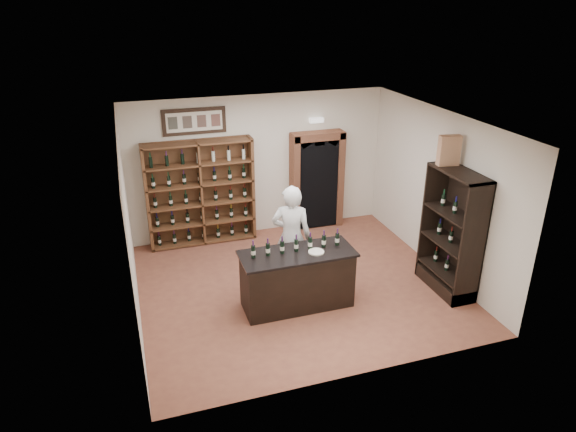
% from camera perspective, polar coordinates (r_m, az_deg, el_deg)
% --- Properties ---
extents(floor, '(5.50, 5.50, 0.00)m').
position_cam_1_polar(floor, '(9.38, 0.97, -7.70)').
color(floor, brown).
rests_on(floor, ground).
extents(ceiling, '(5.50, 5.50, 0.00)m').
position_cam_1_polar(ceiling, '(8.23, 1.11, 10.45)').
color(ceiling, white).
rests_on(ceiling, wall_back).
extents(wall_back, '(5.50, 0.04, 3.00)m').
position_cam_1_polar(wall_back, '(10.94, -3.24, 5.62)').
color(wall_back, beige).
rests_on(wall_back, ground).
extents(wall_left, '(0.04, 5.00, 3.00)m').
position_cam_1_polar(wall_left, '(8.29, -17.25, -1.54)').
color(wall_left, beige).
rests_on(wall_left, ground).
extents(wall_right, '(0.04, 5.00, 3.00)m').
position_cam_1_polar(wall_right, '(9.88, 16.32, 2.66)').
color(wall_right, beige).
rests_on(wall_right, ground).
extents(wine_shelf, '(2.20, 0.38, 2.20)m').
position_cam_1_polar(wine_shelf, '(10.68, -9.71, 2.57)').
color(wine_shelf, brown).
rests_on(wine_shelf, ground).
extents(framed_picture, '(1.25, 0.04, 0.52)m').
position_cam_1_polar(framed_picture, '(10.39, -10.38, 10.31)').
color(framed_picture, black).
rests_on(framed_picture, wall_back).
extents(arched_doorway, '(1.17, 0.35, 2.17)m').
position_cam_1_polar(arched_doorway, '(11.27, 3.20, 4.22)').
color(arched_doorway, black).
rests_on(arched_doorway, ground).
extents(emergency_light, '(0.30, 0.10, 0.10)m').
position_cam_1_polar(emergency_light, '(11.00, 3.18, 10.58)').
color(emergency_light, white).
rests_on(emergency_light, wall_back).
extents(tasting_counter, '(1.88, 0.78, 1.00)m').
position_cam_1_polar(tasting_counter, '(8.58, 1.03, -7.07)').
color(tasting_counter, black).
rests_on(tasting_counter, ground).
extents(counter_bottle_0, '(0.07, 0.07, 0.30)m').
position_cam_1_polar(counter_bottle_0, '(8.16, -3.88, -3.95)').
color(counter_bottle_0, black).
rests_on(counter_bottle_0, tasting_counter).
extents(counter_bottle_1, '(0.07, 0.07, 0.30)m').
position_cam_1_polar(counter_bottle_1, '(8.21, -2.25, -3.72)').
color(counter_bottle_1, black).
rests_on(counter_bottle_1, tasting_counter).
extents(counter_bottle_2, '(0.07, 0.07, 0.30)m').
position_cam_1_polar(counter_bottle_2, '(8.27, -0.65, -3.49)').
color(counter_bottle_2, black).
rests_on(counter_bottle_2, tasting_counter).
extents(counter_bottle_3, '(0.07, 0.07, 0.30)m').
position_cam_1_polar(counter_bottle_3, '(8.34, 0.93, -3.25)').
color(counter_bottle_3, black).
rests_on(counter_bottle_3, tasting_counter).
extents(counter_bottle_4, '(0.07, 0.07, 0.30)m').
position_cam_1_polar(counter_bottle_4, '(8.41, 2.48, -3.02)').
color(counter_bottle_4, black).
rests_on(counter_bottle_4, tasting_counter).
extents(counter_bottle_5, '(0.07, 0.07, 0.30)m').
position_cam_1_polar(counter_bottle_5, '(8.49, 4.00, -2.79)').
color(counter_bottle_5, black).
rests_on(counter_bottle_5, tasting_counter).
extents(counter_bottle_6, '(0.07, 0.07, 0.30)m').
position_cam_1_polar(counter_bottle_6, '(8.57, 5.49, -2.57)').
color(counter_bottle_6, black).
rests_on(counter_bottle_6, tasting_counter).
extents(side_cabinet, '(0.48, 1.20, 2.20)m').
position_cam_1_polar(side_cabinet, '(9.38, 17.64, -3.64)').
color(side_cabinet, black).
rests_on(side_cabinet, ground).
extents(shopkeeper, '(0.82, 0.70, 1.91)m').
position_cam_1_polar(shopkeeper, '(8.96, 0.38, -2.35)').
color(shopkeeper, silver).
rests_on(shopkeeper, ground).
extents(plate, '(0.26, 0.26, 0.02)m').
position_cam_1_polar(plate, '(8.35, 3.15, -4.00)').
color(plate, beige).
rests_on(plate, tasting_counter).
extents(wine_crate, '(0.38, 0.21, 0.51)m').
position_cam_1_polar(wine_crate, '(9.02, 17.46, 6.96)').
color(wine_crate, tan).
rests_on(wine_crate, side_cabinet).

